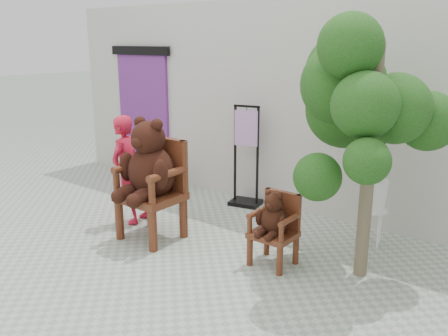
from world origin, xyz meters
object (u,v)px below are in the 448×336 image
object	(u,v)px
cafe_table	(165,167)
display_stand	(246,167)
stool_bucket	(375,194)
tree	(357,98)
chair_big	(151,171)
chair_small	(275,221)
person	(129,170)

from	to	relation	value
cafe_table	display_stand	size ratio (longest dim) A/B	0.47
display_stand	stool_bucket	size ratio (longest dim) A/B	1.04
stool_bucket	tree	size ratio (longest dim) A/B	0.54
chair_big	display_stand	world-z (taller)	chair_big
chair_small	person	distance (m)	2.27
chair_big	cafe_table	world-z (taller)	chair_big
chair_big	person	world-z (taller)	chair_big
chair_big	tree	world-z (taller)	tree
chair_small	tree	xyz separation A→B (m)	(0.63, 0.50, 1.35)
display_stand	stool_bucket	bearing A→B (deg)	-18.91
display_stand	cafe_table	bearing A→B (deg)	-179.26
chair_small	display_stand	xyz separation A→B (m)	(-1.39, 1.43, 0.08)
chair_small	cafe_table	bearing A→B (deg)	158.28
display_stand	stool_bucket	xyz separation A→B (m)	(2.05, -0.23, 0.06)
person	display_stand	bearing A→B (deg)	134.76
tree	cafe_table	bearing A→B (deg)	169.94
stool_bucket	tree	world-z (taller)	tree
person	display_stand	distance (m)	1.75
display_stand	stool_bucket	distance (m)	2.07
tree	person	bearing A→B (deg)	-168.46
stool_bucket	chair_small	bearing A→B (deg)	-118.93
person	tree	xyz separation A→B (m)	(2.89, 0.59, 1.12)
cafe_table	tree	distance (m)	3.73
person	chair_small	bearing A→B (deg)	76.80
person	cafe_table	bearing A→B (deg)	-172.32
chair_big	display_stand	bearing A→B (deg)	83.12
person	cafe_table	distance (m)	1.33
person	display_stand	world-z (taller)	display_stand
person	cafe_table	xyz separation A→B (m)	(-0.51, 1.19, -0.29)
chair_big	cafe_table	xyz separation A→B (m)	(-1.17, 1.41, -0.43)
tree	stool_bucket	bearing A→B (deg)	87.14
chair_small	stool_bucket	xyz separation A→B (m)	(0.66, 1.20, 0.14)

